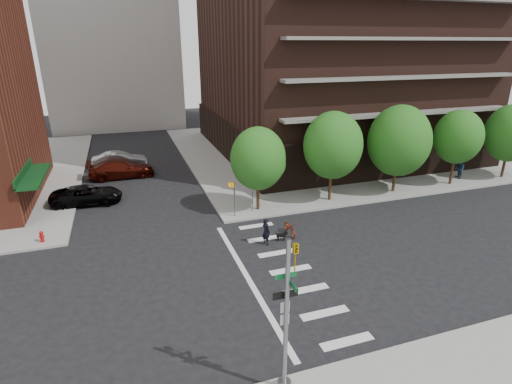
# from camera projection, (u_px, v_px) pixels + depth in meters

# --- Properties ---
(ground) EXTENTS (120.00, 120.00, 0.00)m
(ground) POSITION_uv_depth(u_px,v_px,m) (239.00, 279.00, 21.25)
(ground) COLOR black
(ground) RESTS_ON ground
(sidewalk_ne) EXTENTS (39.00, 33.00, 0.15)m
(sidewalk_ne) POSITION_uv_depth(u_px,v_px,m) (347.00, 147.00, 48.23)
(sidewalk_ne) COLOR gray
(sidewalk_ne) RESTS_ON ground
(crosswalk) EXTENTS (3.85, 13.00, 0.01)m
(crosswalk) POSITION_uv_depth(u_px,v_px,m) (277.00, 272.00, 21.91)
(crosswalk) COLOR silver
(crosswalk) RESTS_ON ground
(tree_a) EXTENTS (4.00, 4.00, 5.90)m
(tree_a) POSITION_uv_depth(u_px,v_px,m) (258.00, 159.00, 28.58)
(tree_a) COLOR #301E11
(tree_a) RESTS_ON sidewalk_ne
(tree_b) EXTENTS (4.50, 4.50, 6.65)m
(tree_b) POSITION_uv_depth(u_px,v_px,m) (333.00, 145.00, 30.20)
(tree_b) COLOR #301E11
(tree_b) RESTS_ON sidewalk_ne
(tree_c) EXTENTS (5.00, 5.00, 6.80)m
(tree_c) POSITION_uv_depth(u_px,v_px,m) (399.00, 141.00, 32.04)
(tree_c) COLOR #301E11
(tree_c) RESTS_ON sidewalk_ne
(tree_d) EXTENTS (4.00, 4.00, 6.20)m
(tree_d) POSITION_uv_depth(u_px,v_px,m) (458.00, 137.00, 33.88)
(tree_d) COLOR #301E11
(tree_d) RESTS_ON sidewalk_ne
(tree_e) EXTENTS (4.50, 4.50, 6.35)m
(tree_e) POSITION_uv_depth(u_px,v_px,m) (511.00, 133.00, 35.71)
(tree_e) COLOR #301E11
(tree_e) RESTS_ON sidewalk_ne
(traffic_signal) EXTENTS (0.90, 0.75, 6.00)m
(traffic_signal) POSITION_uv_depth(u_px,v_px,m) (287.00, 330.00, 13.52)
(traffic_signal) COLOR slate
(traffic_signal) RESTS_ON sidewalk_s
(pedestrian_signal) EXTENTS (2.18, 0.67, 2.60)m
(pedestrian_signal) POSITION_uv_depth(u_px,v_px,m) (238.00, 193.00, 28.33)
(pedestrian_signal) COLOR slate
(pedestrian_signal) RESTS_ON sidewalk_ne
(fire_hydrant) EXTENTS (0.24, 0.24, 0.73)m
(fire_hydrant) POSITION_uv_depth(u_px,v_px,m) (42.00, 236.00, 24.83)
(fire_hydrant) COLOR #A50C0C
(fire_hydrant) RESTS_ON sidewalk_nw
(parked_car_black) EXTENTS (2.69, 5.38, 1.46)m
(parked_car_black) POSITION_uv_depth(u_px,v_px,m) (87.00, 195.00, 31.02)
(parked_car_black) COLOR black
(parked_car_black) RESTS_ON ground
(parked_car_maroon) EXTENTS (2.49, 5.96, 1.72)m
(parked_car_maroon) POSITION_uv_depth(u_px,v_px,m) (121.00, 169.00, 37.10)
(parked_car_maroon) COLOR #3F0E07
(parked_car_maroon) RESTS_ON ground
(parked_car_silver) EXTENTS (2.10, 5.32, 1.72)m
(parked_car_silver) POSITION_uv_depth(u_px,v_px,m) (120.00, 161.00, 39.66)
(parked_car_silver) COLOR #ACB0B3
(parked_car_silver) RESTS_ON ground
(scooter) EXTENTS (0.64, 1.82, 0.95)m
(scooter) POSITION_uv_depth(u_px,v_px,m) (290.00, 228.00, 26.11)
(scooter) COLOR maroon
(scooter) RESTS_ON ground
(dog_walker) EXTENTS (0.75, 0.62, 1.76)m
(dog_walker) POSITION_uv_depth(u_px,v_px,m) (266.00, 231.00, 24.71)
(dog_walker) COLOR black
(dog_walker) RESTS_ON ground
(dog) EXTENTS (0.71, 0.30, 0.59)m
(dog) POSITION_uv_depth(u_px,v_px,m) (282.00, 235.00, 25.33)
(dog) COLOR black
(dog) RESTS_ON ground
(pedestrian_far) EXTENTS (1.08, 0.95, 1.85)m
(pedestrian_far) POSITION_uv_depth(u_px,v_px,m) (459.00, 169.00, 36.35)
(pedestrian_far) COLOR #19314B
(pedestrian_far) RESTS_ON sidewalk_ne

